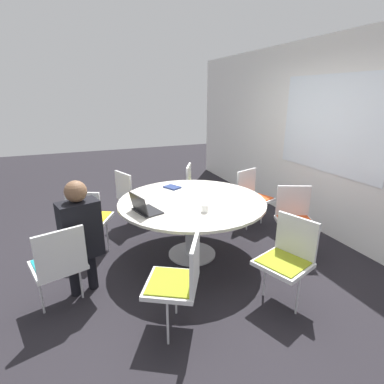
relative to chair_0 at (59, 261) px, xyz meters
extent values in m
plane|color=black|center=(-0.50, 1.49, -0.52)|extent=(16.00, 16.00, 0.00)
cube|color=silver|center=(-0.50, 3.55, 0.83)|extent=(8.00, 0.06, 2.70)
cube|color=white|center=(-0.50, 3.51, 1.03)|extent=(1.80, 0.01, 1.30)
cylinder|color=#B7B7BC|center=(-0.50, 1.49, -0.51)|extent=(0.60, 0.60, 0.02)
cylinder|color=#B7B7BC|center=(-0.50, 1.49, -0.15)|extent=(0.17, 0.17, 0.69)
cylinder|color=silver|center=(-0.50, 1.49, 0.21)|extent=(1.76, 1.76, 0.03)
cube|color=silver|center=(-0.07, -0.02, -0.07)|extent=(0.52, 0.54, 0.04)
cube|color=teal|center=(-0.07, -0.02, -0.05)|extent=(0.46, 0.47, 0.01)
cube|color=silver|center=(0.12, 0.03, 0.15)|extent=(0.14, 0.41, 0.40)
cylinder|color=silver|center=(-0.02, -0.19, -0.31)|extent=(0.02, 0.02, 0.42)
cylinder|color=silver|center=(-0.11, 0.15, -0.31)|extent=(0.02, 0.02, 0.42)
cube|color=silver|center=(0.61, 0.86, -0.07)|extent=(0.59, 0.58, 0.04)
cube|color=olive|center=(0.61, 0.86, -0.05)|extent=(0.52, 0.51, 0.01)
cube|color=silver|center=(0.71, 1.03, 0.15)|extent=(0.38, 0.23, 0.40)
cylinder|color=silver|center=(0.77, 0.77, -0.31)|extent=(0.02, 0.02, 0.42)
cylinder|color=silver|center=(0.45, 0.95, -0.31)|extent=(0.02, 0.02, 0.42)
cube|color=silver|center=(0.70, 1.92, -0.07)|extent=(0.56, 0.54, 0.04)
cube|color=olive|center=(0.70, 1.92, -0.05)|extent=(0.49, 0.48, 0.01)
cube|color=silver|center=(0.64, 2.11, 0.15)|extent=(0.40, 0.17, 0.40)
cylinder|color=silver|center=(0.87, 1.98, -0.31)|extent=(0.02, 0.02, 0.42)
cylinder|color=silver|center=(0.53, 1.86, -0.31)|extent=(0.02, 0.02, 0.42)
cube|color=silver|center=(0.01, 2.66, -0.07)|extent=(0.56, 0.57, 0.04)
cube|color=#E04C1E|center=(0.01, 2.66, -0.05)|extent=(0.49, 0.50, 0.01)
cube|color=silver|center=(-0.17, 2.74, 0.15)|extent=(0.19, 0.40, 0.40)
cylinder|color=silver|center=(0.08, 2.83, -0.31)|extent=(0.02, 0.02, 0.42)
cylinder|color=silver|center=(-0.07, 2.50, -0.31)|extent=(0.02, 0.02, 0.42)
cube|color=silver|center=(-0.92, 2.69, -0.07)|extent=(0.54, 0.55, 0.04)
cube|color=#E04C1E|center=(-0.92, 2.69, -0.05)|extent=(0.48, 0.49, 0.01)
cube|color=silver|center=(-1.10, 2.63, 0.15)|extent=(0.17, 0.40, 0.40)
cylinder|color=silver|center=(-0.98, 2.86, -0.31)|extent=(0.02, 0.02, 0.42)
cylinder|color=silver|center=(-0.86, 2.52, -0.31)|extent=(0.02, 0.02, 0.42)
cube|color=silver|center=(-1.62, 2.10, -0.07)|extent=(0.59, 0.58, 0.04)
cube|color=olive|center=(-1.62, 2.10, -0.05)|extent=(0.52, 0.51, 0.01)
cube|color=silver|center=(-1.71, 1.92, 0.15)|extent=(0.38, 0.22, 0.40)
cylinder|color=silver|center=(-1.78, 2.18, -0.31)|extent=(0.02, 0.02, 0.42)
cylinder|color=silver|center=(-1.46, 2.01, -0.31)|extent=(0.02, 0.02, 0.42)
cube|color=silver|center=(-1.69, 1.05, -0.07)|extent=(0.56, 0.55, 0.04)
cube|color=teal|center=(-1.69, 1.05, -0.05)|extent=(0.49, 0.48, 0.01)
cube|color=silver|center=(-1.62, 0.86, 0.15)|extent=(0.40, 0.17, 0.40)
cylinder|color=silver|center=(-1.86, 0.98, -0.31)|extent=(0.02, 0.02, 0.42)
cylinder|color=silver|center=(-1.52, 1.11, -0.31)|extent=(0.02, 0.02, 0.42)
cube|color=silver|center=(-1.07, 0.36, -0.07)|extent=(0.57, 0.58, 0.04)
cube|color=gold|center=(-1.07, 0.36, -0.05)|extent=(0.50, 0.51, 0.01)
cube|color=silver|center=(-0.90, 0.27, 0.15)|extent=(0.22, 0.39, 0.40)
cylinder|color=silver|center=(-1.15, 0.20, -0.31)|extent=(0.02, 0.02, 0.42)
cylinder|color=silver|center=(-0.99, 0.52, -0.31)|extent=(0.02, 0.02, 0.42)
cylinder|color=black|center=(-0.20, 0.10, -0.29)|extent=(0.10, 0.10, 0.46)
cylinder|color=black|center=(-0.25, 0.27, -0.29)|extent=(0.10, 0.10, 0.46)
cube|color=black|center=(-0.13, 0.21, 0.22)|extent=(0.31, 0.41, 0.55)
sphere|color=brown|center=(-0.13, 0.21, 0.60)|extent=(0.20, 0.20, 0.20)
cube|color=#232326|center=(-0.33, 0.91, 0.23)|extent=(0.38, 0.30, 0.02)
cube|color=#232326|center=(-0.30, 0.81, 0.34)|extent=(0.33, 0.14, 0.20)
cube|color=black|center=(-0.30, 0.81, 0.34)|extent=(0.30, 0.12, 0.17)
cube|color=navy|center=(-1.04, 1.42, 0.23)|extent=(0.26, 0.23, 0.02)
cylinder|color=white|center=(-0.09, 1.47, 0.26)|extent=(0.08, 0.08, 0.09)
camera|label=1|loc=(2.64, 0.23, 1.44)|focal=28.00mm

